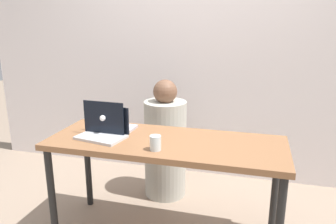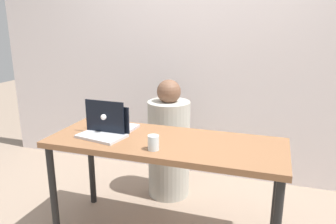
# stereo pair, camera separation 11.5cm
# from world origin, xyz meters

# --- Properties ---
(back_wall) EXTENTS (4.50, 0.10, 2.48)m
(back_wall) POSITION_xyz_m (0.00, 1.16, 1.24)
(back_wall) COLOR white
(back_wall) RESTS_ON ground
(desk) EXTENTS (1.59, 0.61, 0.74)m
(desk) POSITION_xyz_m (0.00, 0.00, 0.67)
(desk) COLOR brown
(desk) RESTS_ON ground
(person_at_center) EXTENTS (0.45, 0.45, 1.05)m
(person_at_center) POSITION_xyz_m (-0.17, 0.60, 0.46)
(person_at_center) COLOR #B2B1A5
(person_at_center) RESTS_ON ground
(laptop_front_left) EXTENTS (0.35, 0.27, 0.21)m
(laptop_front_left) POSITION_xyz_m (-0.43, -0.04, 0.79)
(laptop_front_left) COLOR silver
(laptop_front_left) RESTS_ON desk
(laptop_back_left) EXTENTS (0.31, 0.29, 0.24)m
(laptop_back_left) POSITION_xyz_m (-0.43, 0.06, 0.80)
(laptop_back_left) COLOR #B2B0BC
(laptop_back_left) RESTS_ON desk
(water_glass_center) EXTENTS (0.07, 0.07, 0.09)m
(water_glass_center) POSITION_xyz_m (-0.01, -0.18, 0.78)
(water_glass_center) COLOR silver
(water_glass_center) RESTS_ON desk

